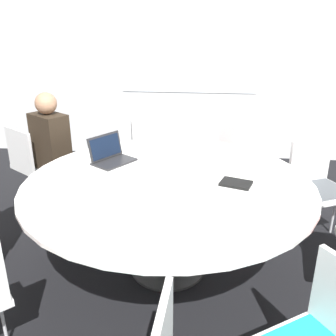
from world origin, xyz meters
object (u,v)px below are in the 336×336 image
at_px(laptop, 110,155).
at_px(coffee_cup, 172,199).
at_px(person_0, 52,145).
at_px(chair_8, 146,149).
at_px(chair_0, 34,160).
at_px(chair_7, 235,155).
at_px(spiral_notebook, 236,183).
at_px(chair_6, 317,181).

bearing_deg(laptop, coffee_cup, -107.32).
bearing_deg(person_0, chair_8, 66.49).
xyz_separation_m(chair_8, person_0, (-0.82, -0.52, 0.19)).
height_order(chair_0, chair_8, same).
distance_m(chair_0, chair_8, 1.15).
relative_size(chair_0, laptop, 2.15).
distance_m(chair_0, chair_7, 2.05).
xyz_separation_m(person_0, spiral_notebook, (1.68, -0.84, 0.05)).
xyz_separation_m(chair_6, laptop, (-1.74, -0.32, 0.29)).
bearing_deg(person_0, laptop, -1.01).
distance_m(chair_6, person_0, 2.45).
height_order(spiral_notebook, coffee_cup, coffee_cup).
xyz_separation_m(chair_6, chair_7, (-0.67, 0.62, 0.00)).
xyz_separation_m(person_0, laptop, (0.70, -0.49, 0.10)).
xyz_separation_m(chair_6, chair_8, (-1.62, 0.69, 0.00)).
xyz_separation_m(chair_0, person_0, (0.25, -0.07, 0.19)).
relative_size(chair_6, laptop, 2.15).
relative_size(chair_0, chair_7, 1.00).
xyz_separation_m(spiral_notebook, coffee_cup, (-0.42, -0.36, 0.03)).
bearing_deg(person_0, chair_0, -160.99).
xyz_separation_m(chair_7, chair_8, (-0.96, 0.07, 0.00)).
bearing_deg(laptop, chair_0, 93.54).
bearing_deg(chair_8, chair_7, 72.80).
bearing_deg(coffee_cup, laptop, 128.58).
relative_size(chair_7, coffee_cup, 10.10).
bearing_deg(laptop, chair_7, -14.66).
bearing_deg(coffee_cup, chair_7, 72.98).
bearing_deg(laptop, chair_6, -45.44).
distance_m(chair_0, spiral_notebook, 2.15).
bearing_deg(chair_7, coffee_cup, 9.64).
relative_size(laptop, coffee_cup, 4.70).
relative_size(chair_6, chair_7, 1.00).
bearing_deg(chair_8, laptop, -19.93).
xyz_separation_m(chair_8, spiral_notebook, (0.87, -1.36, 0.25)).
relative_size(chair_7, chair_8, 1.00).
bearing_deg(spiral_notebook, person_0, 153.33).
height_order(person_0, laptop, person_0).
relative_size(laptop, spiral_notebook, 1.61).
bearing_deg(chair_0, chair_7, 44.91).
distance_m(chair_8, person_0, 0.98).
bearing_deg(chair_7, chair_6, 73.82).
bearing_deg(chair_8, person_0, -70.86).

